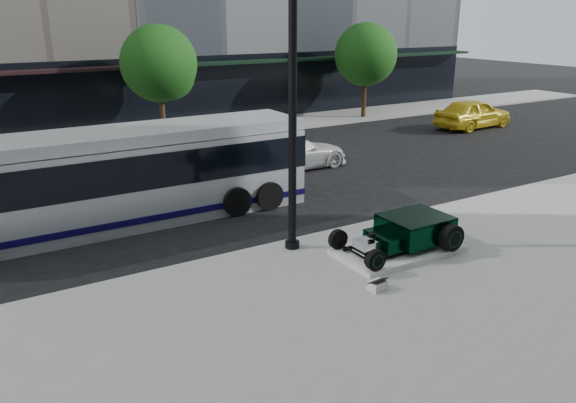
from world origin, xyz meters
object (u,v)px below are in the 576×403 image
transit_bus (118,177)px  white_sedan (294,152)px  lamppost (293,128)px  yellow_taxi (473,113)px  hot_rod (409,230)px

transit_bus → white_sedan: (8.05, 2.79, -0.79)m
transit_bus → lamppost: bearing=-54.1°
transit_bus → yellow_taxi: (21.59, 5.17, -0.64)m
hot_rod → yellow_taxi: size_ratio=0.65×
white_sedan → yellow_taxi: 13.75m
hot_rod → transit_bus: (-6.01, 6.49, 0.79)m
lamppost → transit_bus: (-3.41, 4.71, -1.97)m
lamppost → yellow_taxi: 20.85m
hot_rod → yellow_taxi: 19.46m
hot_rod → white_sedan: (2.04, 9.28, 0.00)m
yellow_taxi → transit_bus: bearing=100.1°
yellow_taxi → white_sedan: bearing=96.6°
hot_rod → white_sedan: bearing=77.6°
hot_rod → yellow_taxi: (15.58, 11.66, 0.15)m
transit_bus → white_sedan: bearing=19.1°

